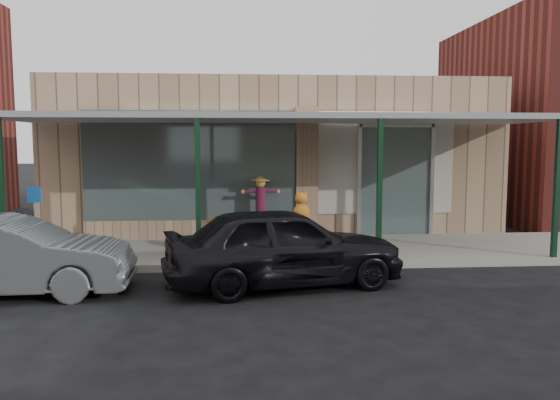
{
  "coord_description": "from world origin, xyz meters",
  "views": [
    {
      "loc": [
        -1.0,
        -8.53,
        2.51
      ],
      "look_at": [
        -0.16,
        2.6,
        1.34
      ],
      "focal_mm": 35.0,
      "sensor_mm": 36.0,
      "label": 1
    }
  ],
  "objects": [
    {
      "name": "ground",
      "position": [
        0.0,
        0.0,
        0.0
      ],
      "size": [
        120.0,
        120.0,
        0.0
      ],
      "primitive_type": "plane",
      "color": "black",
      "rests_on": "ground"
    },
    {
      "name": "sidewalk",
      "position": [
        0.0,
        3.6,
        0.07
      ],
      "size": [
        40.0,
        3.2,
        0.15
      ],
      "primitive_type": "cube",
      "color": "gray",
      "rests_on": "ground"
    },
    {
      "name": "storefront",
      "position": [
        -0.0,
        8.16,
        2.09
      ],
      "size": [
        12.0,
        6.25,
        4.2
      ],
      "color": "#A28363",
      "rests_on": "ground"
    },
    {
      "name": "awning",
      "position": [
        0.0,
        3.56,
        3.01
      ],
      "size": [
        12.0,
        3.0,
        3.04
      ],
      "color": "gray",
      "rests_on": "ground"
    },
    {
      "name": "block_buildings_near",
      "position": [
        2.01,
        9.2,
        3.77
      ],
      "size": [
        61.0,
        8.0,
        8.0
      ],
      "color": "maroon",
      "rests_on": "ground"
    },
    {
      "name": "barrel_scarecrow",
      "position": [
        -0.48,
        4.68,
        0.69
      ],
      "size": [
        0.96,
        0.72,
        1.59
      ],
      "rotation": [
        0.0,
        0.0,
        -0.19
      ],
      "color": "#442A1B",
      "rests_on": "sidewalk"
    },
    {
      "name": "barrel_pumpkin",
      "position": [
        -1.5,
        3.36,
        0.43
      ],
      "size": [
        0.85,
        0.85,
        0.8
      ],
      "rotation": [
        0.0,
        0.0,
        -0.33
      ],
      "color": "#442A1B",
      "rests_on": "sidewalk"
    },
    {
      "name": "handicap_sign",
      "position": [
        -5.0,
        2.4,
        1.12
      ],
      "size": [
        0.3,
        0.12,
        1.51
      ],
      "rotation": [
        0.0,
        0.0,
        -0.32
      ],
      "color": "gray",
      "rests_on": "sidewalk"
    },
    {
      "name": "parked_sedan",
      "position": [
        -0.23,
        0.86,
        0.71
      ],
      "size": [
        4.43,
        2.53,
        1.6
      ],
      "rotation": [
        0.0,
        0.0,
        1.79
      ],
      "color": "black",
      "rests_on": "ground"
    },
    {
      "name": "car_grey",
      "position": [
        -4.8,
        0.57,
        0.65
      ],
      "size": [
        4.02,
        1.57,
        1.3
      ],
      "primitive_type": "imported",
      "rotation": [
        0.0,
        0.0,
        1.62
      ],
      "color": "#565A5D",
      "rests_on": "ground"
    }
  ]
}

